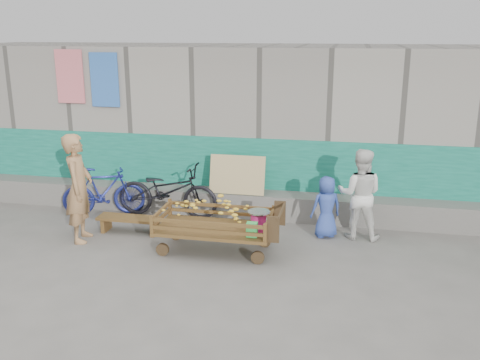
% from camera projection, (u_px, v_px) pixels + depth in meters
% --- Properties ---
extents(ground, '(80.00, 80.00, 0.00)m').
position_uv_depth(ground, '(185.00, 266.00, 7.74)').
color(ground, '#5E5B56').
rests_on(ground, ground).
extents(building_wall, '(12.00, 3.50, 3.00)m').
position_uv_depth(building_wall, '(241.00, 121.00, 11.16)').
color(building_wall, gray).
rests_on(building_wall, ground).
extents(banana_cart, '(1.92, 0.88, 0.82)m').
position_uv_depth(banana_cart, '(212.00, 217.00, 8.12)').
color(banana_cart, brown).
rests_on(banana_cart, ground).
extents(bench, '(1.10, 0.33, 0.27)m').
position_uv_depth(bench, '(130.00, 221.00, 8.98)').
color(bench, brown).
rests_on(bench, ground).
extents(vendor_man, '(0.55, 0.72, 1.76)m').
position_uv_depth(vendor_man, '(79.00, 188.00, 8.48)').
color(vendor_man, '#A4774C').
rests_on(vendor_man, ground).
extents(woman, '(0.76, 0.61, 1.49)m').
position_uv_depth(woman, '(360.00, 194.00, 8.62)').
color(woman, white).
rests_on(woman, ground).
extents(child, '(0.59, 0.51, 1.03)m').
position_uv_depth(child, '(326.00, 207.00, 8.72)').
color(child, '#324BA2').
rests_on(child, ground).
extents(bicycle_dark, '(1.88, 0.67, 0.98)m').
position_uv_depth(bicycle_dark, '(167.00, 191.00, 9.67)').
color(bicycle_dark, black).
rests_on(bicycle_dark, ground).
extents(bicycle_blue, '(1.55, 0.92, 0.90)m').
position_uv_depth(bicycle_blue, '(104.00, 191.00, 9.77)').
color(bicycle_blue, navy).
rests_on(bicycle_blue, ground).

